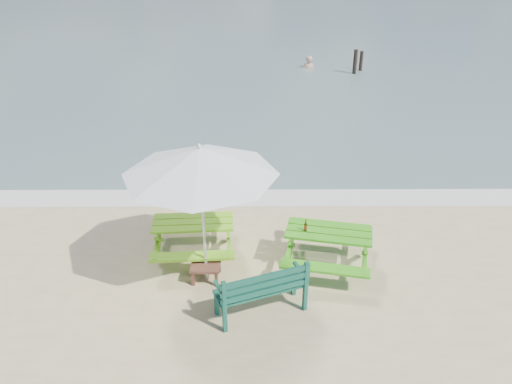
{
  "coord_description": "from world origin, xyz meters",
  "views": [
    {
      "loc": [
        0.01,
        -6.25,
        5.8
      ],
      "look_at": [
        0.06,
        3.0,
        1.0
      ],
      "focal_mm": 35.0,
      "sensor_mm": 36.0,
      "label": 1
    }
  ],
  "objects_px": {
    "side_table": "(206,270)",
    "swimmer": "(308,75)",
    "picnic_table_right": "(328,248)",
    "park_bench": "(261,298)",
    "picnic_table_left": "(194,238)",
    "beer_bottle": "(305,227)",
    "patio_umbrella": "(200,161)"
  },
  "relations": [
    {
      "from": "beer_bottle",
      "to": "swimmer",
      "type": "bearing_deg",
      "value": 84.06
    },
    {
      "from": "park_bench",
      "to": "side_table",
      "type": "bearing_deg",
      "value": 137.19
    },
    {
      "from": "picnic_table_right",
      "to": "patio_umbrella",
      "type": "height_order",
      "value": "patio_umbrella"
    },
    {
      "from": "picnic_table_right",
      "to": "swimmer",
      "type": "distance_m",
      "value": 16.34
    },
    {
      "from": "picnic_table_right",
      "to": "park_bench",
      "type": "xyz_separation_m",
      "value": [
        -1.31,
        -1.38,
        -0.08
      ]
    },
    {
      "from": "park_bench",
      "to": "patio_umbrella",
      "type": "height_order",
      "value": "patio_umbrella"
    },
    {
      "from": "park_bench",
      "to": "beer_bottle",
      "type": "xyz_separation_m",
      "value": [
        0.86,
        1.39,
        0.56
      ]
    },
    {
      "from": "patio_umbrella",
      "to": "park_bench",
      "type": "bearing_deg",
      "value": -42.81
    },
    {
      "from": "picnic_table_right",
      "to": "beer_bottle",
      "type": "distance_m",
      "value": 0.66
    },
    {
      "from": "beer_bottle",
      "to": "swimmer",
      "type": "distance_m",
      "value": 16.4
    },
    {
      "from": "picnic_table_left",
      "to": "side_table",
      "type": "relative_size",
      "value": 3.27
    },
    {
      "from": "side_table",
      "to": "swimmer",
      "type": "bearing_deg",
      "value": 77.95
    },
    {
      "from": "picnic_table_left",
      "to": "park_bench",
      "type": "height_order",
      "value": "park_bench"
    },
    {
      "from": "picnic_table_right",
      "to": "park_bench",
      "type": "height_order",
      "value": "park_bench"
    },
    {
      "from": "patio_umbrella",
      "to": "beer_bottle",
      "type": "bearing_deg",
      "value": 13.48
    },
    {
      "from": "park_bench",
      "to": "beer_bottle",
      "type": "relative_size",
      "value": 6.78
    },
    {
      "from": "side_table",
      "to": "swimmer",
      "type": "height_order",
      "value": "swimmer"
    },
    {
      "from": "park_bench",
      "to": "beer_bottle",
      "type": "bearing_deg",
      "value": 58.08
    },
    {
      "from": "picnic_table_left",
      "to": "side_table",
      "type": "height_order",
      "value": "picnic_table_left"
    },
    {
      "from": "picnic_table_left",
      "to": "beer_bottle",
      "type": "distance_m",
      "value": 2.27
    },
    {
      "from": "side_table",
      "to": "swimmer",
      "type": "relative_size",
      "value": 0.3
    },
    {
      "from": "park_bench",
      "to": "patio_umbrella",
      "type": "distance_m",
      "value": 2.54
    },
    {
      "from": "picnic_table_right",
      "to": "swimmer",
      "type": "bearing_deg",
      "value": 85.63
    },
    {
      "from": "side_table",
      "to": "patio_umbrella",
      "type": "bearing_deg",
      "value": -63.43
    },
    {
      "from": "park_bench",
      "to": "side_table",
      "type": "height_order",
      "value": "park_bench"
    },
    {
      "from": "swimmer",
      "to": "side_table",
      "type": "bearing_deg",
      "value": -102.05
    },
    {
      "from": "patio_umbrella",
      "to": "beer_bottle",
      "type": "height_order",
      "value": "patio_umbrella"
    },
    {
      "from": "swimmer",
      "to": "patio_umbrella",
      "type": "bearing_deg",
      "value": -102.05
    },
    {
      "from": "picnic_table_right",
      "to": "park_bench",
      "type": "bearing_deg",
      "value": -133.62
    },
    {
      "from": "side_table",
      "to": "beer_bottle",
      "type": "distance_m",
      "value": 2.04
    },
    {
      "from": "picnic_table_right",
      "to": "beer_bottle",
      "type": "relative_size",
      "value": 8.71
    },
    {
      "from": "park_bench",
      "to": "swimmer",
      "type": "distance_m",
      "value": 17.85
    }
  ]
}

